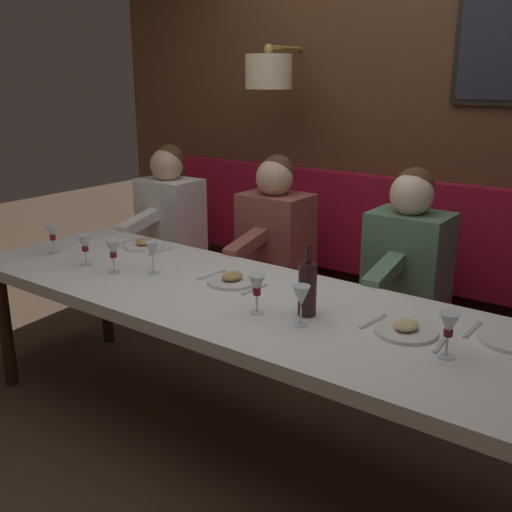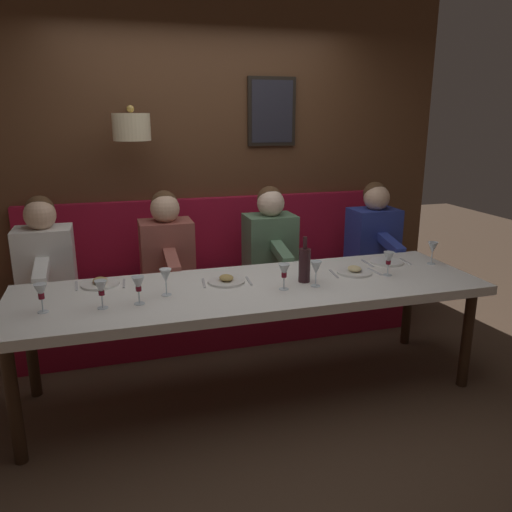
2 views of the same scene
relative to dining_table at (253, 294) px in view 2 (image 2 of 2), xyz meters
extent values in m
plane|color=#4C3828|center=(0.00, 0.00, -0.68)|extent=(12.00, 12.00, 0.00)
cube|color=silver|center=(0.00, 0.00, 0.03)|extent=(0.90, 2.98, 0.06)
cylinder|color=#301E12|center=(-0.35, -1.39, -0.34)|extent=(0.07, 0.07, 0.68)
cylinder|color=#301E12|center=(-0.35, 1.39, -0.34)|extent=(0.07, 0.07, 0.68)
cylinder|color=#301E12|center=(0.35, -1.39, -0.34)|extent=(0.07, 0.07, 0.68)
cylinder|color=#301E12|center=(0.35, 1.39, -0.34)|extent=(0.07, 0.07, 0.68)
cube|color=maroon|center=(0.89, 0.00, -0.46)|extent=(0.52, 3.18, 0.45)
cube|color=#51331E|center=(1.48, 0.00, 0.77)|extent=(0.10, 4.38, 2.90)
cube|color=maroon|center=(1.39, 0.00, 0.09)|extent=(0.10, 3.18, 0.64)
cube|color=black|center=(1.42, -0.59, 1.13)|extent=(0.04, 0.43, 0.58)
cube|color=#23232D|center=(1.40, -0.59, 1.13)|extent=(0.01, 0.37, 0.52)
cylinder|color=#A37F38|center=(1.25, 0.63, 1.16)|extent=(0.35, 0.02, 0.02)
cylinder|color=beige|center=(1.08, 0.63, 1.02)|extent=(0.28, 0.28, 0.20)
sphere|color=#A37F38|center=(1.08, 0.63, 1.15)|extent=(0.06, 0.06, 0.06)
cube|color=#283893|center=(0.89, -1.35, 0.05)|extent=(0.30, 0.40, 0.56)
sphere|color=#D1A889|center=(0.87, -1.35, 0.43)|extent=(0.22, 0.22, 0.22)
sphere|color=#4C331E|center=(0.90, -1.35, 0.46)|extent=(0.20, 0.20, 0.20)
cube|color=#283893|center=(0.60, -1.35, 0.09)|extent=(0.33, 0.09, 0.14)
cube|color=#567A5B|center=(0.89, -0.40, 0.05)|extent=(0.30, 0.40, 0.56)
sphere|color=beige|center=(0.87, -0.40, 0.43)|extent=(0.22, 0.22, 0.22)
sphere|color=#4C331E|center=(0.90, -0.40, 0.46)|extent=(0.20, 0.20, 0.20)
cube|color=#567A5B|center=(0.60, -0.40, 0.09)|extent=(0.33, 0.09, 0.14)
cube|color=#934C42|center=(0.89, 0.43, 0.05)|extent=(0.30, 0.40, 0.56)
sphere|color=#D1A889|center=(0.87, 0.43, 0.43)|extent=(0.22, 0.22, 0.22)
sphere|color=#4C331E|center=(0.90, 0.43, 0.46)|extent=(0.20, 0.20, 0.20)
cube|color=#934C42|center=(0.60, 0.43, 0.09)|extent=(0.33, 0.09, 0.14)
cube|color=white|center=(0.89, 1.31, 0.05)|extent=(0.30, 0.40, 0.56)
sphere|color=#D1A889|center=(0.87, 1.31, 0.43)|extent=(0.22, 0.22, 0.22)
sphere|color=#4C331E|center=(0.90, 1.31, 0.46)|extent=(0.20, 0.20, 0.20)
cube|color=white|center=(0.60, 1.31, 0.09)|extent=(0.33, 0.09, 0.14)
cylinder|color=silver|center=(0.11, 0.15, 0.07)|extent=(0.24, 0.24, 0.01)
ellipsoid|color=#AD8E4C|center=(0.11, 0.15, 0.09)|extent=(0.11, 0.09, 0.04)
cube|color=silver|center=(0.09, 0.00, 0.06)|extent=(0.17, 0.03, 0.01)
cube|color=silver|center=(0.13, 0.29, 0.06)|extent=(0.18, 0.04, 0.01)
cylinder|color=silver|center=(0.05, -0.74, 0.07)|extent=(0.24, 0.24, 0.01)
ellipsoid|color=#D1BC84|center=(0.05, -0.74, 0.09)|extent=(0.11, 0.09, 0.04)
cube|color=silver|center=(0.03, -0.89, 0.06)|extent=(0.17, 0.03, 0.01)
cube|color=silver|center=(0.07, -0.60, 0.06)|extent=(0.18, 0.04, 0.01)
cylinder|color=white|center=(0.29, 0.93, 0.07)|extent=(0.24, 0.24, 0.01)
ellipsoid|color=#AD8E4C|center=(0.29, 0.93, 0.09)|extent=(0.11, 0.09, 0.04)
cube|color=silver|center=(0.27, 0.78, 0.06)|extent=(0.17, 0.02, 0.01)
cube|color=silver|center=(0.31, 1.07, 0.06)|extent=(0.18, 0.03, 0.01)
cylinder|color=white|center=(0.21, -1.09, 0.07)|extent=(0.24, 0.24, 0.01)
cube|color=silver|center=(0.19, -1.23, 0.06)|extent=(0.17, 0.03, 0.01)
cube|color=silver|center=(0.23, -0.94, 0.06)|extent=(0.18, 0.02, 0.01)
cylinder|color=silver|center=(-0.02, 0.55, 0.06)|extent=(0.06, 0.06, 0.00)
cylinder|color=silver|center=(-0.02, 0.55, 0.10)|extent=(0.01, 0.01, 0.07)
cone|color=silver|center=(-0.02, 0.55, 0.18)|extent=(0.07, 0.07, 0.08)
cylinder|color=silver|center=(-0.12, -0.17, 0.06)|extent=(0.06, 0.06, 0.00)
cylinder|color=silver|center=(-0.12, -0.17, 0.10)|extent=(0.01, 0.01, 0.07)
cone|color=silver|center=(-0.12, -0.17, 0.18)|extent=(0.07, 0.07, 0.08)
cylinder|color=maroon|center=(-0.12, -0.17, 0.15)|extent=(0.03, 0.03, 0.03)
cylinder|color=silver|center=(-0.13, 0.92, 0.06)|extent=(0.06, 0.06, 0.00)
cylinder|color=silver|center=(-0.13, 0.92, 0.10)|extent=(0.01, 0.01, 0.07)
cone|color=silver|center=(-0.13, 0.92, 0.18)|extent=(0.07, 0.07, 0.08)
cylinder|color=maroon|center=(-0.13, 0.92, 0.15)|extent=(0.03, 0.03, 0.02)
cylinder|color=silver|center=(-0.12, 0.71, 0.06)|extent=(0.06, 0.06, 0.00)
cylinder|color=silver|center=(-0.12, 0.71, 0.10)|extent=(0.01, 0.01, 0.07)
cone|color=silver|center=(-0.12, 0.71, 0.18)|extent=(0.07, 0.07, 0.08)
cylinder|color=maroon|center=(-0.12, 0.71, 0.15)|extent=(0.03, 0.03, 0.03)
cylinder|color=silver|center=(0.10, -1.38, 0.06)|extent=(0.06, 0.06, 0.00)
cylinder|color=silver|center=(0.10, -1.38, 0.10)|extent=(0.01, 0.01, 0.07)
cone|color=silver|center=(0.10, -1.38, 0.18)|extent=(0.07, 0.07, 0.08)
cylinder|color=silver|center=(-0.12, -0.38, 0.06)|extent=(0.06, 0.06, 0.00)
cylinder|color=silver|center=(-0.12, -0.38, 0.10)|extent=(0.01, 0.01, 0.07)
cone|color=silver|center=(-0.12, -0.38, 0.18)|extent=(0.07, 0.07, 0.08)
cylinder|color=silver|center=(-0.05, -0.94, 0.06)|extent=(0.06, 0.06, 0.00)
cylinder|color=silver|center=(-0.05, -0.94, 0.10)|extent=(0.01, 0.01, 0.07)
cone|color=silver|center=(-0.05, -0.94, 0.18)|extent=(0.07, 0.07, 0.08)
cylinder|color=maroon|center=(-0.05, -0.94, 0.15)|extent=(0.03, 0.03, 0.02)
cylinder|color=silver|center=(-0.10, 1.23, 0.06)|extent=(0.06, 0.06, 0.00)
cylinder|color=silver|center=(-0.10, 1.23, 0.10)|extent=(0.01, 0.01, 0.07)
cone|color=silver|center=(-0.10, 1.23, 0.18)|extent=(0.07, 0.07, 0.08)
cylinder|color=maroon|center=(-0.10, 1.23, 0.15)|extent=(0.03, 0.03, 0.03)
cylinder|color=#33191E|center=(-0.02, -0.34, 0.17)|extent=(0.08, 0.08, 0.22)
cylinder|color=#33191E|center=(-0.02, -0.34, 0.32)|extent=(0.03, 0.03, 0.08)
camera|label=1|loc=(-1.96, -1.52, 1.00)|focal=41.68mm
camera|label=2|loc=(-2.91, 0.84, 1.10)|focal=35.34mm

